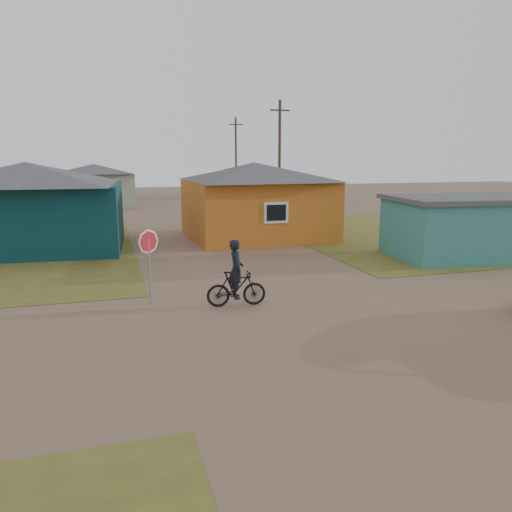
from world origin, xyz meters
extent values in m
plane|color=#7F5E49|center=(0.00, 0.00, 0.00)|extent=(120.00, 120.00, 0.00)
cube|color=brown|center=(14.00, 13.00, 0.01)|extent=(20.00, 18.00, 0.00)
cube|color=#092C33|center=(-8.50, 13.50, 1.50)|extent=(8.40, 6.54, 3.00)
pyramid|color=#3D3D3F|center=(-8.50, 13.50, 3.50)|extent=(8.93, 7.08, 1.00)
cube|color=#BE651D|center=(2.50, 14.00, 1.50)|extent=(7.21, 6.24, 3.00)
pyramid|color=#3D3D3F|center=(2.50, 14.00, 3.45)|extent=(7.72, 6.76, 0.90)
cube|color=silver|center=(2.50, 10.97, 1.65)|extent=(1.20, 0.06, 1.00)
cube|color=black|center=(2.50, 10.94, 1.65)|extent=(0.95, 0.04, 0.75)
cube|color=teal|center=(9.50, 6.50, 1.20)|extent=(6.39, 4.61, 2.40)
cube|color=#3D3D3F|center=(9.50, 6.50, 2.50)|extent=(6.71, 4.93, 0.20)
cube|color=gray|center=(-6.00, 34.00, 1.40)|extent=(6.49, 5.60, 2.80)
pyramid|color=#3D3D3F|center=(-6.00, 34.00, 3.20)|extent=(7.04, 6.15, 0.80)
cube|color=tan|center=(10.00, 40.00, 1.40)|extent=(6.41, 5.50, 2.80)
pyramid|color=#3D3D3F|center=(10.00, 40.00, 3.20)|extent=(6.95, 6.05, 0.80)
cube|color=gray|center=(-14.00, 46.00, 1.35)|extent=(5.75, 5.28, 2.70)
pyramid|color=#3D3D3F|center=(-14.00, 46.00, 3.05)|extent=(6.28, 5.81, 0.70)
cylinder|color=#48352B|center=(6.50, 22.00, 4.00)|extent=(0.20, 0.20, 8.00)
cube|color=#48352B|center=(6.50, 22.00, 7.30)|extent=(1.40, 0.10, 0.10)
cylinder|color=#48352B|center=(7.50, 38.00, 4.00)|extent=(0.20, 0.20, 8.00)
cube|color=#48352B|center=(7.50, 38.00, 7.30)|extent=(1.40, 0.10, 0.10)
cylinder|color=gray|center=(-4.01, 3.27, 0.99)|extent=(0.06, 0.06, 1.99)
imported|color=black|center=(-1.66, 2.34, 0.52)|extent=(1.76, 0.64, 1.03)
imported|color=black|center=(-1.66, 2.34, 1.10)|extent=(0.46, 0.65, 1.70)
camera|label=1|loc=(-5.08, -11.11, 4.26)|focal=35.00mm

